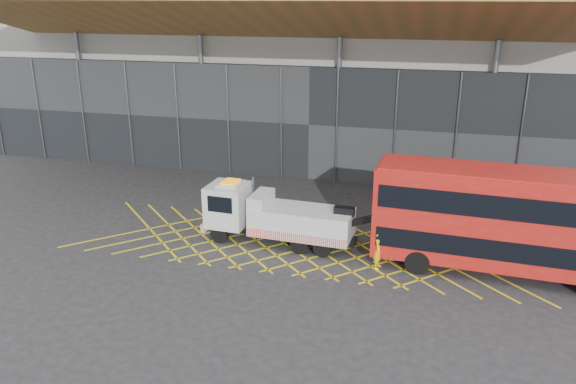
# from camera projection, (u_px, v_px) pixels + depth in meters

# --- Properties ---
(ground_plane) EXTENTS (120.00, 120.00, 0.00)m
(ground_plane) POSITION_uv_depth(u_px,v_px,m) (229.00, 237.00, 30.99)
(ground_plane) COLOR #262628
(road_markings) EXTENTS (24.76, 7.16, 0.01)m
(road_markings) POSITION_uv_depth(u_px,v_px,m) (299.00, 245.00, 30.05)
(road_markings) COLOR yellow
(road_markings) RESTS_ON ground_plane
(construction_building) EXTENTS (55.00, 23.97, 18.00)m
(construction_building) POSITION_uv_depth(u_px,v_px,m) (328.00, 44.00, 44.37)
(construction_building) COLOR gray
(construction_building) RESTS_ON ground_plane
(recovery_truck) EXTENTS (9.49, 2.75, 3.30)m
(recovery_truck) POSITION_uv_depth(u_px,v_px,m) (273.00, 216.00, 29.88)
(recovery_truck) COLOR black
(recovery_truck) RESTS_ON ground_plane
(bus_towed) EXTENTS (12.71, 3.70, 5.11)m
(bus_towed) POSITION_uv_depth(u_px,v_px,m) (511.00, 218.00, 26.06)
(bus_towed) COLOR #AD140F
(bus_towed) RESTS_ON ground_plane
(worker) EXTENTS (0.57, 0.77, 1.96)m
(worker) POSITION_uv_depth(u_px,v_px,m) (379.00, 250.00, 27.19)
(worker) COLOR yellow
(worker) RESTS_ON ground_plane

